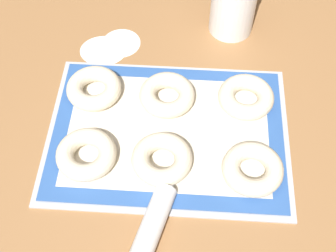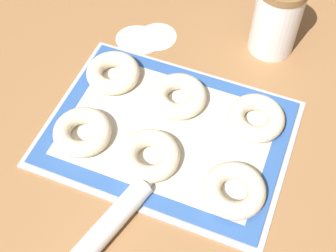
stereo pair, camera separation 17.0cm
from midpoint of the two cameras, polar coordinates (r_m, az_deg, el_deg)
name	(u,v)px [view 1 (the left image)]	position (r m, az deg, el deg)	size (l,w,h in m)	color
ground_plane	(175,131)	(0.97, -4.10, -1.25)	(2.80, 2.80, 0.00)	olive
baking_tray	(168,133)	(0.96, -4.99, -1.50)	(0.50, 0.37, 0.01)	#B2B5BA
baking_mat	(168,131)	(0.96, -5.02, -1.32)	(0.47, 0.34, 0.00)	#2D569E
bagel_front_left	(86,154)	(0.93, -15.09, -4.04)	(0.12, 0.12, 0.04)	beige
bagel_front_center	(162,159)	(0.90, -6.09, -4.72)	(0.12, 0.12, 0.04)	beige
bagel_front_right	(253,169)	(0.89, 5.01, -5.97)	(0.12, 0.12, 0.04)	beige
bagel_back_left	(94,88)	(1.03, -13.70, 3.91)	(0.12, 0.12, 0.04)	beige
bagel_back_center	(167,95)	(0.99, -4.97, 3.20)	(0.12, 0.12, 0.04)	beige
bagel_back_right	(246,97)	(0.99, 4.75, 2.94)	(0.12, 0.12, 0.04)	beige
flour_patch_near	(103,50)	(1.13, -12.19, 8.56)	(0.11, 0.10, 0.00)	white
flour_patch_far	(121,43)	(1.14, -10.01, 9.52)	(0.09, 0.10, 0.00)	white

